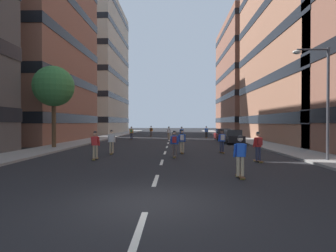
{
  "coord_description": "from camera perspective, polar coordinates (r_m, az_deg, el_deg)",
  "views": [
    {
      "loc": [
        0.77,
        -7.86,
        2.29
      ],
      "look_at": [
        0.0,
        22.09,
        1.94
      ],
      "focal_mm": 29.28,
      "sensor_mm": 36.0,
      "label": 1
    }
  ],
  "objects": [
    {
      "name": "skater_8",
      "position": [
        38.35,
        0.18,
        -1.28
      ],
      "size": [
        0.54,
        0.91,
        1.78
      ],
      "color": "brown",
      "rests_on": "ground_plane"
    },
    {
      "name": "sidewalk_left",
      "position": [
        41.07,
        -13.68,
        -2.45
      ],
      "size": [
        3.17,
        77.55,
        0.14
      ],
      "primitive_type": "cube",
      "color": "gray",
      "rests_on": "ground_plane"
    },
    {
      "name": "skater_6",
      "position": [
        37.85,
        -7.63,
        -1.27
      ],
      "size": [
        0.55,
        0.92,
        1.78
      ],
      "color": "brown",
      "rests_on": "ground_plane"
    },
    {
      "name": "lane_markings",
      "position": [
        38.44,
        0.32,
        -2.74
      ],
      "size": [
        0.16,
        67.2,
        0.01
      ],
      "color": "silver",
      "rests_on": "ground_plane"
    },
    {
      "name": "skater_10",
      "position": [
        37.22,
        2.85,
        -1.29
      ],
      "size": [
        0.56,
        0.92,
        1.78
      ],
      "color": "brown",
      "rests_on": "ground_plane"
    },
    {
      "name": "street_tree_near",
      "position": [
        26.4,
        -22.71,
        7.57
      ],
      "size": [
        3.56,
        3.56,
        7.16
      ],
      "color": "#4C3823",
      "rests_on": "sidewalk_left"
    },
    {
      "name": "building_right_far",
      "position": [
        64.59,
        18.55,
        9.5
      ],
      "size": [
        16.0,
        23.05,
        24.3
      ],
      "color": "brown",
      "rests_on": "ground_plane"
    },
    {
      "name": "skater_7",
      "position": [
        42.12,
        8.0,
        -1.07
      ],
      "size": [
        0.53,
        0.9,
        1.78
      ],
      "color": "brown",
      "rests_on": "ground_plane"
    },
    {
      "name": "skater_2",
      "position": [
        20.45,
        2.93,
        -2.91
      ],
      "size": [
        0.54,
        0.91,
        1.78
      ],
      "color": "brown",
      "rests_on": "ground_plane"
    },
    {
      "name": "building_left_far",
      "position": [
        65.43,
        -16.93,
        11.38
      ],
      "size": [
        16.0,
        22.11,
        28.77
      ],
      "color": "#B2A893",
      "rests_on": "ground_plane"
    },
    {
      "name": "skater_9",
      "position": [
        17.64,
        -14.92,
        -3.6
      ],
      "size": [
        0.53,
        0.9,
        1.78
      ],
      "color": "brown",
      "rests_on": "ground_plane"
    },
    {
      "name": "skater_5",
      "position": [
        11.75,
        14.8,
        -5.74
      ],
      "size": [
        0.54,
        0.91,
        1.78
      ],
      "color": "brown",
      "rests_on": "ground_plane"
    },
    {
      "name": "skater_1",
      "position": [
        21.05,
        11.17,
        -2.82
      ],
      "size": [
        0.55,
        0.92,
        1.78
      ],
      "color": "brown",
      "rests_on": "ground_plane"
    },
    {
      "name": "sidewalk_right",
      "position": [
        40.7,
        14.52,
        -2.48
      ],
      "size": [
        3.17,
        77.55,
        0.14
      ],
      "primitive_type": "cube",
      "color": "gray",
      "rests_on": "ground_plane"
    },
    {
      "name": "streetlamp_right",
      "position": [
        18.29,
        29.35,
        6.37
      ],
      "size": [
        2.13,
        0.3,
        6.5
      ],
      "color": "#3F3F44",
      "rests_on": "sidewalk_right"
    },
    {
      "name": "building_left_mid",
      "position": [
        40.68,
        -29.38,
        14.03
      ],
      "size": [
        16.0,
        18.0,
        23.32
      ],
      "color": "brown",
      "rests_on": "ground_plane"
    },
    {
      "name": "skater_11",
      "position": [
        20.41,
        -11.67,
        -3.01
      ],
      "size": [
        0.55,
        0.92,
        1.78
      ],
      "color": "brown",
      "rests_on": "ground_plane"
    },
    {
      "name": "building_right_mid",
      "position": [
        40.47,
        30.39,
        17.05
      ],
      "size": [
        16.0,
        23.96,
        27.36
      ],
      "color": "#9E6B51",
      "rests_on": "ground_plane"
    },
    {
      "name": "parked_car_near",
      "position": [
        37.36,
        11.33,
        -1.78
      ],
      "size": [
        1.82,
        4.4,
        1.52
      ],
      "color": "maroon",
      "rests_on": "ground_plane"
    },
    {
      "name": "ground_plane",
      "position": [
        36.14,
        0.25,
        -2.96
      ],
      "size": [
        169.2,
        169.2,
        0.0
      ],
      "primitive_type": "plane",
      "color": "black"
    },
    {
      "name": "skater_3",
      "position": [
        46.26,
        -3.55,
        -0.91
      ],
      "size": [
        0.55,
        0.91,
        1.78
      ],
      "color": "brown",
      "rests_on": "ground_plane"
    },
    {
      "name": "skater_4",
      "position": [
        16.76,
        18.28,
        -3.73
      ],
      "size": [
        0.57,
        0.92,
        1.78
      ],
      "color": "brown",
      "rests_on": "ground_plane"
    },
    {
      "name": "parked_car_mid",
      "position": [
        31.27,
        13.28,
        -2.26
      ],
      "size": [
        1.82,
        4.4,
        1.52
      ],
      "color": "black",
      "rests_on": "ground_plane"
    },
    {
      "name": "skater_0",
      "position": [
        18.07,
        1.33,
        -3.38
      ],
      "size": [
        0.53,
        0.9,
        1.78
      ],
      "color": "brown",
      "rests_on": "ground_plane"
    }
  ]
}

